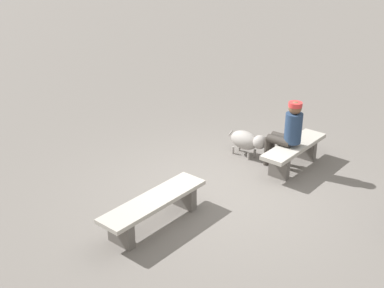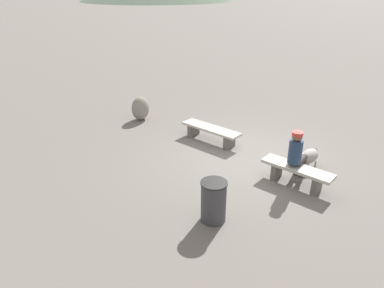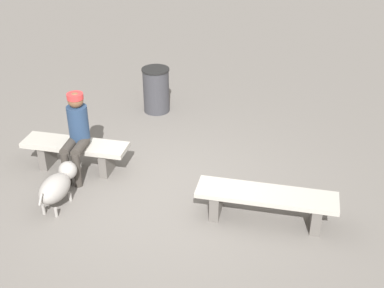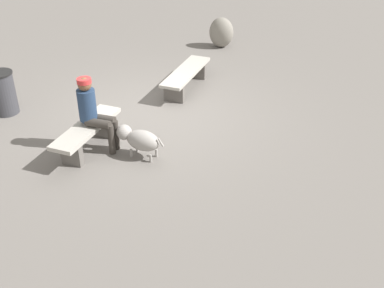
{
  "view_description": "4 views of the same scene",
  "coord_description": "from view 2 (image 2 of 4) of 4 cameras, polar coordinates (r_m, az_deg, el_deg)",
  "views": [
    {
      "loc": [
        -4.65,
        -5.5,
        4.06
      ],
      "look_at": [
        -0.1,
        0.76,
        0.6
      ],
      "focal_mm": 46.45,
      "sensor_mm": 36.0,
      "label": 1
    },
    {
      "loc": [
        5.84,
        -6.0,
        4.24
      ],
      "look_at": [
        -0.95,
        -1.18,
        0.37
      ],
      "focal_mm": 33.12,
      "sensor_mm": 36.0,
      "label": 2
    },
    {
      "loc": [
        -2.97,
        5.04,
        4.19
      ],
      "look_at": [
        -0.22,
        -0.47,
        0.69
      ],
      "focal_mm": 47.21,
      "sensor_mm": 36.0,
      "label": 3
    },
    {
      "loc": [
        6.19,
        5.32,
        4.25
      ],
      "look_at": [
        0.91,
        1.64,
        0.38
      ],
      "focal_mm": 44.14,
      "sensor_mm": 36.0,
      "label": 4
    }
  ],
  "objects": [
    {
      "name": "boulder",
      "position": [
        11.86,
        -8.3,
        5.71
      ],
      "size": [
        0.66,
        0.76,
        0.78
      ],
      "primitive_type": "ellipsoid",
      "rotation": [
        0.0,
        0.0,
        5.0
      ],
      "color": "gray",
      "rests_on": "ground"
    },
    {
      "name": "bench_right",
      "position": [
        8.3,
        16.52,
        -4.32
      ],
      "size": [
        1.66,
        0.8,
        0.46
      ],
      "rotation": [
        0.0,
        0.0,
        0.24
      ],
      "color": "#605B56",
      "rests_on": "ground"
    },
    {
      "name": "seated_person",
      "position": [
        8.23,
        16.51,
        -1.34
      ],
      "size": [
        0.43,
        0.64,
        1.29
      ],
      "rotation": [
        0.0,
        0.0,
        0.29
      ],
      "color": "navy",
      "rests_on": "ground"
    },
    {
      "name": "dog",
      "position": [
        9.1,
        18.21,
        -1.93
      ],
      "size": [
        0.43,
        0.88,
        0.51
      ],
      "rotation": [
        0.0,
        0.0,
        4.87
      ],
      "color": "gray",
      "rests_on": "ground"
    },
    {
      "name": "bench_left",
      "position": [
        10.14,
        3.05,
        2.03
      ],
      "size": [
        1.88,
        0.88,
        0.43
      ],
      "rotation": [
        0.0,
        0.0,
        0.24
      ],
      "color": "#605B56",
      "rests_on": "ground"
    },
    {
      "name": "ground",
      "position": [
        9.4,
        9.29,
        -2.46
      ],
      "size": [
        210.0,
        210.0,
        0.06
      ],
      "primitive_type": "cube",
      "color": "slate"
    },
    {
      "name": "trash_bin",
      "position": [
        6.81,
        3.49,
        -9.2
      ],
      "size": [
        0.51,
        0.51,
        0.84
      ],
      "color": "#38383D",
      "rests_on": "ground"
    }
  ]
}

